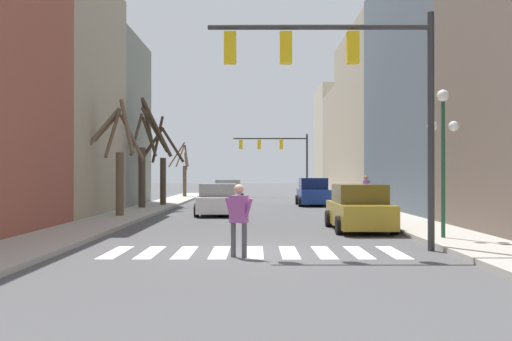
{
  "coord_description": "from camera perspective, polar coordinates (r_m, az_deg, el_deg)",
  "views": [
    {
      "loc": [
        0.04,
        -15.51,
        2.02
      ],
      "look_at": [
        0.21,
        22.87,
        2.28
      ],
      "focal_mm": 42.0,
      "sensor_mm": 36.0,
      "label": 1
    }
  ],
  "objects": [
    {
      "name": "car_parked_right_far",
      "position": [
        42.9,
        -2.91,
        -2.06
      ],
      "size": [
        2.11,
        4.51,
        1.64
      ],
      "rotation": [
        0.0,
        0.0,
        -1.57
      ],
      "color": "white",
      "rests_on": "ground_plane"
    },
    {
      "name": "street_tree_left_far",
      "position": [
        34.69,
        -10.66,
        1.54
      ],
      "size": [
        2.24,
        3.06,
        6.27
      ],
      "color": "#473828",
      "rests_on": "sidewalk_left"
    },
    {
      "name": "traffic_signal_near",
      "position": [
        16.22,
        8.58,
        9.0
      ],
      "size": [
        6.0,
        0.28,
        6.33
      ],
      "color": "#2D2D2D",
      "rests_on": "ground_plane"
    },
    {
      "name": "car_driving_toward_lane",
      "position": [
        21.93,
        9.54,
        -3.62
      ],
      "size": [
        2.08,
        4.77,
        1.67
      ],
      "rotation": [
        0.0,
        0.0,
        1.57
      ],
      "color": "#A38423",
      "rests_on": "ground_plane"
    },
    {
      "name": "building_row_left",
      "position": [
        28.16,
        -21.88,
        6.37
      ],
      "size": [
        6.0,
        32.17,
        11.73
      ],
      "color": "#934C3D",
      "rests_on": "ground_plane"
    },
    {
      "name": "street_lamp_right_corner",
      "position": [
        18.64,
        17.13,
        3.44
      ],
      "size": [
        0.95,
        0.36,
        4.4
      ],
      "color": "#1E4C2D",
      "rests_on": "sidewalk_right"
    },
    {
      "name": "pedestrian_waiting_at_curb",
      "position": [
        34.04,
        10.19,
        -1.72
      ],
      "size": [
        0.5,
        0.71,
        1.82
      ],
      "rotation": [
        0.0,
        0.0,
        4.15
      ],
      "color": "#7A705B",
      "rests_on": "sidewalk_right"
    },
    {
      "name": "pedestrian_crossing_street",
      "position": [
        14.61,
        -1.9,
        -4.18
      ],
      "size": [
        0.73,
        0.42,
        1.78
      ],
      "rotation": [
        0.0,
        0.0,
        2.68
      ],
      "color": "#4C4C51",
      "rests_on": "ground_plane"
    },
    {
      "name": "street_tree_right_near",
      "position": [
        37.57,
        -9.28,
        0.55
      ],
      "size": [
        2.85,
        1.6,
        5.53
      ],
      "color": "#473828",
      "rests_on": "sidewalk_left"
    },
    {
      "name": "ground_plane",
      "position": [
        15.64,
        -0.4,
        -7.81
      ],
      "size": [
        240.0,
        240.0,
        0.0
      ],
      "primitive_type": "plane",
      "color": "#4C4C4F"
    },
    {
      "name": "street_tree_left_near",
      "position": [
        51.59,
        -7.14,
        -0.2
      ],
      "size": [
        1.85,
        2.34,
        4.67
      ],
      "color": "brown",
      "rests_on": "sidewalk_left"
    },
    {
      "name": "sidewalk_right",
      "position": [
        16.76,
        21.1,
        -7.02
      ],
      "size": [
        2.35,
        90.0,
        0.15
      ],
      "color": "#ADA89E",
      "rests_on": "ground_plane"
    },
    {
      "name": "crosswalk_stripes",
      "position": [
        15.66,
        -0.4,
        -7.79
      ],
      "size": [
        7.65,
        2.6,
        0.01
      ],
      "color": "white",
      "rests_on": "ground_plane"
    },
    {
      "name": "building_row_right",
      "position": [
        42.93,
        13.6,
        5.4
      ],
      "size": [
        6.0,
        65.55,
        13.57
      ],
      "color": "#66564C",
      "rests_on": "ground_plane"
    },
    {
      "name": "traffic_signal_far",
      "position": [
        54.33,
        1.92,
        1.95
      ],
      "size": [
        6.78,
        0.28,
        5.69
      ],
      "color": "#2D2D2D",
      "rests_on": "ground_plane"
    },
    {
      "name": "car_parked_right_mid",
      "position": [
        29.65,
        -3.87,
        -2.87
      ],
      "size": [
        2.11,
        4.17,
        1.56
      ],
      "rotation": [
        0.0,
        0.0,
        -1.57
      ],
      "color": "white",
      "rests_on": "ground_plane"
    },
    {
      "name": "street_tree_right_far",
      "position": [
        27.73,
        -13.37,
        1.16
      ],
      "size": [
        3.26,
        1.98,
        5.33
      ],
      "color": "brown",
      "rests_on": "sidewalk_left"
    },
    {
      "name": "sidewalk_left",
      "position": [
        16.79,
        -21.86,
        -7.01
      ],
      "size": [
        2.35,
        90.0,
        0.15
      ],
      "color": "#ADA89E",
      "rests_on": "ground_plane"
    },
    {
      "name": "car_at_intersection",
      "position": [
        39.0,
        5.21,
        -2.13
      ],
      "size": [
        2.1,
        4.46,
        1.79
      ],
      "rotation": [
        0.0,
        0.0,
        1.57
      ],
      "color": "navy",
      "rests_on": "ground_plane"
    }
  ]
}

